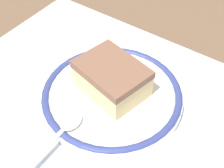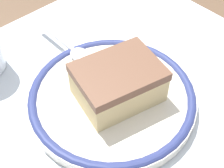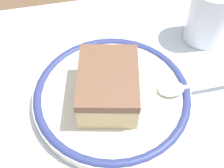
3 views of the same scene
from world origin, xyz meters
name	(u,v)px [view 1 (image 1 of 3)]	position (x,y,z in m)	size (l,w,h in m)	color
ground_plane	(94,108)	(0.00, 0.00, 0.00)	(2.40, 2.40, 0.00)	brown
placemat	(94,108)	(0.00, 0.00, 0.00)	(0.48, 0.41, 0.00)	silver
plate	(112,96)	(0.01, 0.03, 0.01)	(0.21, 0.21, 0.02)	silver
cake_slice	(112,78)	(0.01, 0.03, 0.04)	(0.11, 0.09, 0.05)	beige
spoon	(63,130)	(0.00, -0.07, 0.02)	(0.03, 0.12, 0.01)	silver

